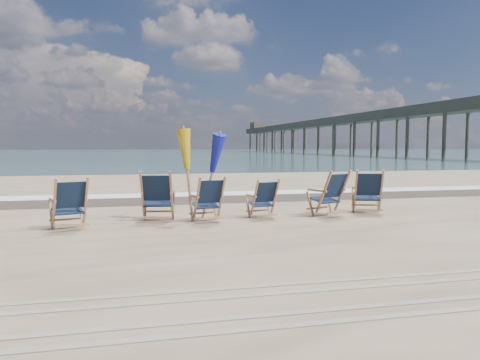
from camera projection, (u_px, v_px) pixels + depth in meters
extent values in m
plane|color=#395B5F|center=(137.00, 152.00, 131.84)|extent=(400.00, 400.00, 0.00)
cube|color=silver|center=(198.00, 194.00, 15.71)|extent=(200.00, 1.40, 0.01)
cube|color=#42362A|center=(205.00, 199.00, 14.25)|extent=(200.00, 2.60, 0.00)
cylinder|color=#AB734C|center=(188.00, 176.00, 9.95)|extent=(0.06, 0.06, 1.95)
cone|color=gold|center=(188.00, 152.00, 9.91)|extent=(0.30, 0.30, 0.85)
cylinder|color=#A5A5AD|center=(210.00, 175.00, 10.21)|extent=(0.06, 0.06, 1.94)
cone|color=#161D97|center=(210.00, 153.00, 10.17)|extent=(0.30, 0.30, 0.85)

